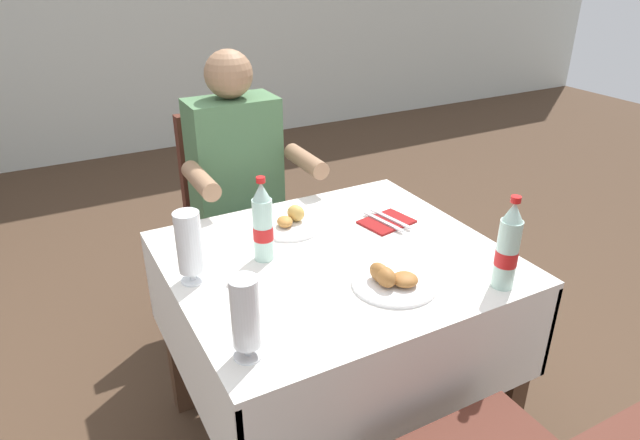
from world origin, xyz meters
TOP-DOWN VIEW (x-y plane):
  - ground_plane at (0.00, 0.00)m, footprint 11.00×11.00m
  - main_dining_table at (0.10, -0.07)m, footprint 1.00×0.90m
  - chair_far_diner_seat at (0.10, 0.77)m, footprint 0.44×0.50m
  - seated_diner_far at (0.07, 0.66)m, footprint 0.50×0.46m
  - plate_near_camera at (0.16, -0.29)m, footprint 0.25×0.25m
  - plate_far_diner at (0.06, 0.18)m, footprint 0.23×0.23m
  - beer_glass_left at (-0.33, -0.00)m, footprint 0.07×0.07m
  - beer_glass_middle at (-0.31, -0.38)m, footprint 0.07×0.07m
  - cola_bottle_primary at (0.43, -0.44)m, footprint 0.06×0.06m
  - cola_bottle_secondary at (-0.10, 0.02)m, footprint 0.06×0.06m
  - napkin_cutlery_set at (0.37, 0.05)m, footprint 0.19×0.20m

SIDE VIEW (x-z plane):
  - ground_plane at x=0.00m, z-range 0.00..0.00m
  - chair_far_diner_seat at x=0.10m, z-range 0.07..1.04m
  - main_dining_table at x=0.10m, z-range 0.20..0.94m
  - seated_diner_far at x=0.07m, z-range 0.08..1.34m
  - napkin_cutlery_set at x=0.37m, z-range 0.74..0.76m
  - plate_far_diner at x=0.06m, z-range 0.73..0.80m
  - plate_near_camera at x=0.16m, z-range 0.73..0.80m
  - beer_glass_left at x=-0.33m, z-range 0.75..0.97m
  - beer_glass_middle at x=-0.31m, z-range 0.75..0.96m
  - cola_bottle_secondary at x=-0.10m, z-range 0.73..1.00m
  - cola_bottle_primary at x=0.43m, z-range 0.73..1.01m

